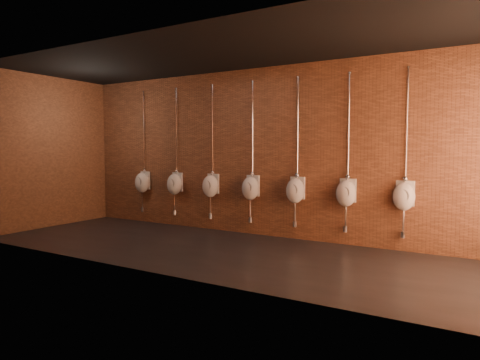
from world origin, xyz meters
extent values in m
plane|color=black|center=(0.00, 0.00, 0.00)|extent=(8.50, 8.50, 0.00)
cube|color=black|center=(0.00, 0.00, 3.20)|extent=(8.50, 3.00, 0.04)
cube|color=brown|center=(0.00, 1.50, 1.60)|extent=(8.50, 0.04, 3.20)
cube|color=brown|center=(0.00, -1.50, 1.60)|extent=(8.50, 0.04, 3.20)
cube|color=brown|center=(-4.25, 0.00, 1.60)|extent=(0.04, 3.00, 3.20)
ellipsoid|color=white|center=(-2.91, 1.37, 0.91)|extent=(0.38, 0.34, 0.45)
cube|color=white|center=(-2.91, 1.48, 0.95)|extent=(0.30, 0.08, 0.41)
cylinder|color=#9A9A9A|center=(-2.91, 1.26, 0.94)|extent=(0.20, 0.05, 0.20)
cylinder|color=silver|center=(-2.91, 1.46, 2.04)|extent=(0.02, 0.02, 1.82)
sphere|color=silver|center=(-2.91, 1.45, 1.19)|extent=(0.08, 0.08, 0.08)
cylinder|color=silver|center=(-2.91, 1.46, 2.95)|extent=(0.05, 0.05, 0.01)
cylinder|color=silver|center=(-2.91, 1.37, 0.55)|extent=(0.03, 0.03, 0.38)
cylinder|color=silver|center=(-2.91, 1.37, 0.30)|extent=(0.08, 0.08, 0.11)
cylinder|color=silver|center=(-2.91, 1.45, 0.30)|extent=(0.03, 0.15, 0.03)
ellipsoid|color=white|center=(-1.98, 1.37, 0.91)|extent=(0.38, 0.34, 0.45)
cube|color=white|center=(-1.98, 1.48, 0.95)|extent=(0.30, 0.08, 0.41)
cylinder|color=#9A9A9A|center=(-1.98, 1.26, 0.94)|extent=(0.20, 0.05, 0.20)
cylinder|color=silver|center=(-1.98, 1.46, 2.04)|extent=(0.02, 0.02, 1.82)
sphere|color=silver|center=(-1.98, 1.45, 1.19)|extent=(0.08, 0.08, 0.08)
cylinder|color=silver|center=(-1.98, 1.46, 2.95)|extent=(0.05, 0.05, 0.01)
cylinder|color=silver|center=(-1.98, 1.37, 0.55)|extent=(0.03, 0.03, 0.38)
cylinder|color=silver|center=(-1.98, 1.37, 0.30)|extent=(0.08, 0.08, 0.11)
cylinder|color=silver|center=(-1.98, 1.45, 0.30)|extent=(0.03, 0.15, 0.03)
ellipsoid|color=white|center=(-1.05, 1.37, 0.91)|extent=(0.38, 0.34, 0.45)
cube|color=white|center=(-1.05, 1.48, 0.95)|extent=(0.30, 0.08, 0.41)
cylinder|color=#9A9A9A|center=(-1.05, 1.26, 0.94)|extent=(0.20, 0.05, 0.20)
cylinder|color=silver|center=(-1.05, 1.46, 2.04)|extent=(0.02, 0.02, 1.82)
sphere|color=silver|center=(-1.05, 1.45, 1.19)|extent=(0.08, 0.08, 0.08)
cylinder|color=silver|center=(-1.05, 1.46, 2.95)|extent=(0.05, 0.05, 0.01)
cylinder|color=silver|center=(-1.05, 1.37, 0.55)|extent=(0.03, 0.03, 0.38)
cylinder|color=silver|center=(-1.05, 1.37, 0.30)|extent=(0.08, 0.08, 0.11)
cylinder|color=silver|center=(-1.05, 1.45, 0.30)|extent=(0.03, 0.15, 0.03)
ellipsoid|color=white|center=(-0.11, 1.37, 0.91)|extent=(0.38, 0.34, 0.45)
cube|color=white|center=(-0.11, 1.48, 0.95)|extent=(0.30, 0.08, 0.41)
cylinder|color=#9A9A9A|center=(-0.11, 1.26, 0.94)|extent=(0.20, 0.05, 0.20)
cylinder|color=silver|center=(-0.11, 1.46, 2.04)|extent=(0.02, 0.02, 1.82)
sphere|color=silver|center=(-0.11, 1.45, 1.19)|extent=(0.08, 0.08, 0.08)
cylinder|color=silver|center=(-0.11, 1.46, 2.95)|extent=(0.05, 0.05, 0.01)
cylinder|color=silver|center=(-0.11, 1.37, 0.55)|extent=(0.03, 0.03, 0.38)
cylinder|color=silver|center=(-0.11, 1.37, 0.30)|extent=(0.08, 0.08, 0.11)
cylinder|color=silver|center=(-0.11, 1.45, 0.30)|extent=(0.03, 0.15, 0.03)
ellipsoid|color=white|center=(0.82, 1.37, 0.91)|extent=(0.38, 0.34, 0.45)
cube|color=white|center=(0.82, 1.48, 0.95)|extent=(0.30, 0.08, 0.41)
cylinder|color=#9A9A9A|center=(0.82, 1.26, 0.94)|extent=(0.20, 0.05, 0.20)
cylinder|color=silver|center=(0.82, 1.46, 2.04)|extent=(0.02, 0.02, 1.82)
sphere|color=silver|center=(0.82, 1.45, 1.19)|extent=(0.08, 0.08, 0.08)
cylinder|color=silver|center=(0.82, 1.46, 2.95)|extent=(0.05, 0.05, 0.01)
cylinder|color=silver|center=(0.82, 1.37, 0.55)|extent=(0.03, 0.03, 0.38)
cylinder|color=silver|center=(0.82, 1.37, 0.30)|extent=(0.08, 0.08, 0.11)
cylinder|color=silver|center=(0.82, 1.45, 0.30)|extent=(0.03, 0.15, 0.03)
ellipsoid|color=white|center=(1.75, 1.37, 0.91)|extent=(0.38, 0.34, 0.45)
cube|color=white|center=(1.75, 1.48, 0.95)|extent=(0.30, 0.08, 0.41)
cylinder|color=#9A9A9A|center=(1.75, 1.26, 0.94)|extent=(0.20, 0.05, 0.20)
cylinder|color=silver|center=(1.75, 1.46, 2.04)|extent=(0.02, 0.02, 1.82)
sphere|color=silver|center=(1.75, 1.45, 1.19)|extent=(0.08, 0.08, 0.08)
cylinder|color=silver|center=(1.75, 1.46, 2.95)|extent=(0.05, 0.05, 0.01)
cylinder|color=silver|center=(1.75, 1.37, 0.55)|extent=(0.03, 0.03, 0.38)
cylinder|color=silver|center=(1.75, 1.37, 0.30)|extent=(0.08, 0.08, 0.11)
cylinder|color=silver|center=(1.75, 1.45, 0.30)|extent=(0.03, 0.15, 0.03)
ellipsoid|color=white|center=(2.68, 1.37, 0.91)|extent=(0.38, 0.34, 0.45)
cube|color=white|center=(2.68, 1.48, 0.95)|extent=(0.30, 0.08, 0.41)
cylinder|color=#9A9A9A|center=(2.68, 1.26, 0.94)|extent=(0.20, 0.05, 0.20)
cylinder|color=silver|center=(2.68, 1.46, 2.04)|extent=(0.02, 0.02, 1.82)
sphere|color=silver|center=(2.68, 1.45, 1.19)|extent=(0.08, 0.08, 0.08)
cylinder|color=silver|center=(2.68, 1.46, 2.95)|extent=(0.05, 0.05, 0.01)
cylinder|color=silver|center=(2.68, 1.37, 0.55)|extent=(0.03, 0.03, 0.38)
cylinder|color=silver|center=(2.68, 1.37, 0.30)|extent=(0.08, 0.08, 0.11)
cylinder|color=silver|center=(2.68, 1.45, 0.30)|extent=(0.03, 0.15, 0.03)
camera|label=1|loc=(3.88, -5.77, 1.66)|focal=32.00mm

